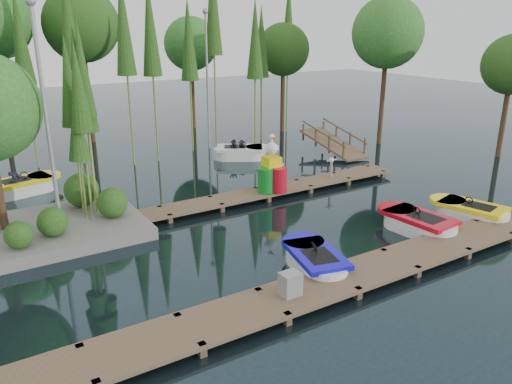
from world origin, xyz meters
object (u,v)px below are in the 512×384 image
boat_red (418,224)px  boat_yellow_far (23,186)px  utility_cabinet (290,284)px  drum_cluster (273,174)px  island (16,140)px  boat_blue (315,262)px  yellow_barrel (271,178)px

boat_red → boat_yellow_far: (-10.42, 11.10, 0.03)m
boat_red → utility_cabinet: utility_cabinet is taller
boat_yellow_far → drum_cluster: size_ratio=1.39×
island → utility_cabinet: island is taller
boat_blue → boat_yellow_far: size_ratio=0.94×
boat_blue → boat_red: 4.57m
drum_cluster → utility_cabinet: bearing=-120.7°
boat_red → utility_cabinet: size_ratio=5.07×
boat_red → utility_cabinet: 6.39m
boat_blue → boat_red: bearing=17.8°
yellow_barrel → boat_blue: bearing=-112.3°
yellow_barrel → drum_cluster: drum_cluster is taller
boat_blue → drum_cluster: size_ratio=1.30×
boat_red → island: bearing=144.8°
boat_red → yellow_barrel: (-2.15, 5.52, 0.48)m
utility_cabinet → yellow_barrel: size_ratio=0.64×
island → boat_yellow_far: bearing=84.6°
boat_red → drum_cluster: drum_cluster is taller
boat_red → yellow_barrel: yellow_barrel is taller
boat_yellow_far → drum_cluster: (8.26, -5.74, 0.65)m
yellow_barrel → boat_yellow_far: bearing=146.0°
yellow_barrel → drum_cluster: (-0.00, -0.16, 0.21)m
boat_blue → boat_red: boat_red is taller
boat_yellow_far → boat_blue: bearing=-56.7°
island → boat_red: bearing=-30.1°
utility_cabinet → yellow_barrel: bearing=59.9°
boat_blue → yellow_barrel: 6.36m
boat_blue → utility_cabinet: utility_cabinet is taller
boat_yellow_far → utility_cabinet: 13.27m
boat_blue → yellow_barrel: (2.40, 5.87, 0.49)m
boat_red → yellow_barrel: 5.94m
utility_cabinet → yellow_barrel: 8.09m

